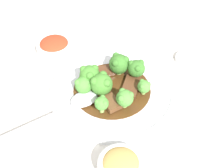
% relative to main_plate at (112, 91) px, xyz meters
% --- Properties ---
extents(ground_plane, '(4.00, 4.00, 0.00)m').
position_rel_main_plate_xyz_m(ground_plane, '(0.00, 0.00, -0.01)').
color(ground_plane, silver).
extents(main_plate, '(0.32, 0.32, 0.02)m').
position_rel_main_plate_xyz_m(main_plate, '(0.00, 0.00, 0.00)').
color(main_plate, white).
rests_on(main_plate, ground_plane).
extents(beef_strip_0, '(0.05, 0.04, 0.01)m').
position_rel_main_plate_xyz_m(beef_strip_0, '(0.00, -0.06, 0.01)').
color(beef_strip_0, '#56331E').
rests_on(beef_strip_0, main_plate).
extents(beef_strip_1, '(0.07, 0.08, 0.01)m').
position_rel_main_plate_xyz_m(beef_strip_1, '(-0.05, 0.01, 0.01)').
color(beef_strip_1, '#56331E').
rests_on(beef_strip_1, main_plate).
extents(beef_strip_2, '(0.05, 0.06, 0.01)m').
position_rel_main_plate_xyz_m(beef_strip_2, '(0.02, 0.05, 0.02)').
color(beef_strip_2, brown).
rests_on(beef_strip_2, main_plate).
extents(broccoli_floret_0, '(0.04, 0.04, 0.05)m').
position_rel_main_plate_xyz_m(broccoli_floret_0, '(0.07, -0.01, 0.04)').
color(broccoli_floret_0, '#8EB756').
rests_on(broccoli_floret_0, main_plate).
extents(broccoli_floret_1, '(0.03, 0.03, 0.04)m').
position_rel_main_plate_xyz_m(broccoli_floret_1, '(-0.07, 0.04, 0.03)').
color(broccoli_floret_1, '#8EB756').
rests_on(broccoli_floret_1, main_plate).
extents(broccoli_floret_2, '(0.04, 0.04, 0.05)m').
position_rel_main_plate_xyz_m(broccoli_floret_2, '(-0.07, -0.02, 0.04)').
color(broccoli_floret_2, '#8EB756').
rests_on(broccoli_floret_2, main_plate).
extents(broccoli_floret_3, '(0.03, 0.03, 0.04)m').
position_rel_main_plate_xyz_m(broccoli_floret_3, '(0.04, 0.07, 0.04)').
color(broccoli_floret_3, '#8EB756').
rests_on(broccoli_floret_3, main_plate).
extents(broccoli_floret_4, '(0.04, 0.04, 0.05)m').
position_rel_main_plate_xyz_m(broccoli_floret_4, '(-0.01, 0.07, 0.04)').
color(broccoli_floret_4, '#7FA84C').
rests_on(broccoli_floret_4, main_plate).
extents(broccoli_floret_5, '(0.05, 0.05, 0.06)m').
position_rel_main_plate_xyz_m(broccoli_floret_5, '(0.05, -0.03, 0.05)').
color(broccoli_floret_5, '#8EB756').
rests_on(broccoli_floret_5, main_plate).
extents(broccoli_floret_6, '(0.05, 0.05, 0.06)m').
position_rel_main_plate_xyz_m(broccoli_floret_6, '(0.03, 0.01, 0.04)').
color(broccoli_floret_6, '#7FA84C').
rests_on(broccoli_floret_6, main_plate).
extents(broccoli_floret_7, '(0.05, 0.05, 0.06)m').
position_rel_main_plate_xyz_m(broccoli_floret_7, '(-0.03, -0.05, 0.04)').
color(broccoli_floret_7, '#7FA84C').
rests_on(broccoli_floret_7, main_plate).
extents(serving_spoon, '(0.25, 0.09, 0.01)m').
position_rel_main_plate_xyz_m(serving_spoon, '(0.09, 0.03, 0.02)').
color(serving_spoon, silver).
rests_on(serving_spoon, main_plate).
extents(side_bowl_kimchi, '(0.10, 0.10, 0.05)m').
position_rel_main_plate_xyz_m(side_bowl_kimchi, '(0.11, -0.20, 0.02)').
color(side_bowl_kimchi, white).
rests_on(side_bowl_kimchi, ground_plane).
extents(side_bowl_appetizer, '(0.09, 0.09, 0.05)m').
position_rel_main_plate_xyz_m(side_bowl_appetizer, '(0.05, 0.22, 0.02)').
color(side_bowl_appetizer, white).
rests_on(side_bowl_appetizer, ground_plane).
extents(sauce_dish, '(0.07, 0.07, 0.01)m').
position_rel_main_plate_xyz_m(sauce_dish, '(-0.24, -0.06, -0.00)').
color(sauce_dish, white).
rests_on(sauce_dish, ground_plane).
extents(paper_napkin, '(0.15, 0.09, 0.01)m').
position_rel_main_plate_xyz_m(paper_napkin, '(-0.24, 0.02, -0.01)').
color(paper_napkin, white).
rests_on(paper_napkin, ground_plane).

